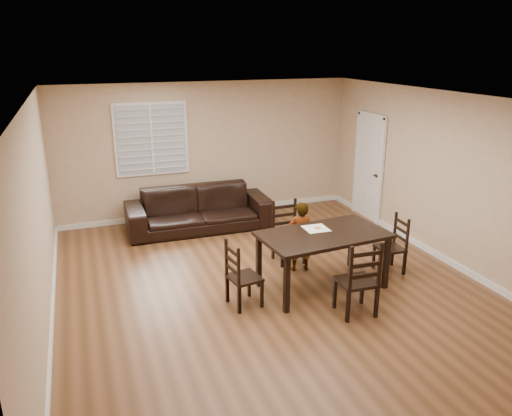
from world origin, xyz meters
The scene contains 11 objects.
ground centered at (0.00, 0.00, 0.00)m, with size 7.00×7.00×0.00m, color brown.
room centered at (0.04, 0.18, 1.81)m, with size 6.04×7.04×2.72m.
dining_table centered at (0.69, -0.27, 0.75)m, with size 1.87×1.17×0.84m.
chair_near centered at (0.60, 0.85, 0.45)m, with size 0.46×0.43×1.00m.
chair_far centered at (0.76, -1.21, 0.47)m, with size 0.49×0.46×1.04m.
chair_left centered at (-0.64, -0.40, 0.42)m, with size 0.45×0.48×0.93m.
chair_right centered at (2.03, -0.17, 0.41)m, with size 0.40×0.43×0.90m.
child centered at (0.64, 0.37, 0.56)m, with size 0.40×0.27×1.11m, color gray.
napkin centered at (0.68, -0.07, 0.84)m, with size 0.34×0.34×0.00m, color beige.
donut centered at (0.70, -0.07, 0.86)m, with size 0.09×0.09×0.03m.
sofa centered at (-0.40, 2.70, 0.39)m, with size 2.70×1.06×0.79m, color black.
Camera 1 is at (-2.45, -6.13, 3.38)m, focal length 35.00 mm.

